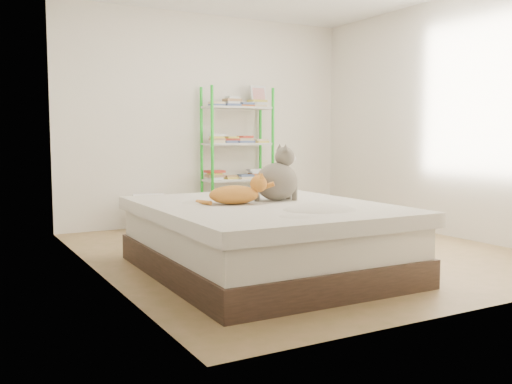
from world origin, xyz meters
TOP-DOWN VIEW (x-y plane):
  - room at (0.00, 0.00)m, footprint 3.81×4.21m
  - bed at (-0.72, -0.56)m, footprint 1.76×2.20m
  - orange_cat at (-0.94, -0.49)m, footprint 0.53×0.38m
  - grey_cat at (-0.51, -0.42)m, footprint 0.41×0.34m
  - shelf_unit at (0.31, 1.88)m, footprint 0.88×0.36m
  - cardboard_box at (0.31, 1.05)m, footprint 0.59×0.61m
  - white_bin at (-0.87, 1.85)m, footprint 0.43×0.39m

SIDE VIEW (x-z plane):
  - cardboard_box at x=0.31m, z-range -0.02..0.37m
  - white_bin at x=-0.87m, z-range 0.00..0.42m
  - bed at x=-0.72m, z-range 0.00..0.56m
  - orange_cat at x=-0.94m, z-range 0.56..0.75m
  - grey_cat at x=-0.51m, z-range 0.56..1.01m
  - shelf_unit at x=0.31m, z-range 0.01..1.75m
  - room at x=0.00m, z-range 0.00..2.61m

